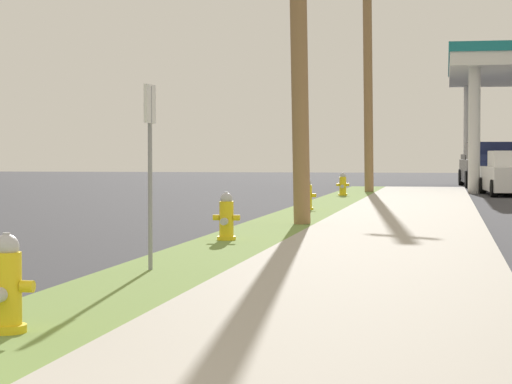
{
  "coord_description": "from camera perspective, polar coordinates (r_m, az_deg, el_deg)",
  "views": [
    {
      "loc": [
        3.87,
        -3.51,
        1.44
      ],
      "look_at": [
        0.72,
        13.76,
        0.81
      ],
      "focal_mm": 73.43,
      "sensor_mm": 36.0,
      "label": 1
    }
  ],
  "objects": [
    {
      "name": "truck_navy_at_forecourt",
      "position": [
        44.41,
        13.08,
        1.32
      ],
      "size": [
        2.27,
        5.46,
        1.97
      ],
      "color": "navy",
      "rests_on": "ground"
    },
    {
      "name": "fire_hydrant_third",
      "position": [
        25.01,
        2.81,
        -0.23
      ],
      "size": [
        0.42,
        0.37,
        0.74
      ],
      "color": "yellow",
      "rests_on": "grass_verge"
    },
    {
      "name": "fire_hydrant_nearest",
      "position": [
        8.0,
        -13.43,
        -5.17
      ],
      "size": [
        0.42,
        0.38,
        0.74
      ],
      "color": "yellow",
      "rests_on": "grass_verge"
    },
    {
      "name": "street_sign_post",
      "position": [
        12.02,
        -5.8,
        2.96
      ],
      "size": [
        0.05,
        0.36,
        2.12
      ],
      "color": "gray",
      "rests_on": "grass_verge"
    },
    {
      "name": "utility_pole_background",
      "position": [
        37.63,
        6.11,
        7.56
      ],
      "size": [
        1.2,
        0.92,
        9.71
      ],
      "color": "#937047",
      "rests_on": "grass_verge"
    },
    {
      "name": "fire_hydrant_second",
      "position": [
        16.16,
        -1.63,
        -1.49
      ],
      "size": [
        0.42,
        0.38,
        0.74
      ],
      "color": "yellow",
      "rests_on": "grass_verge"
    },
    {
      "name": "fire_hydrant_fourth",
      "position": [
        33.87,
        4.75,
        0.36
      ],
      "size": [
        0.42,
        0.37,
        0.74
      ],
      "color": "yellow",
      "rests_on": "grass_verge"
    },
    {
      "name": "truck_black_at_far_bay",
      "position": [
        47.78,
        12.42,
        1.37
      ],
      "size": [
        2.38,
        5.5,
        1.97
      ],
      "color": "black",
      "rests_on": "ground"
    }
  ]
}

